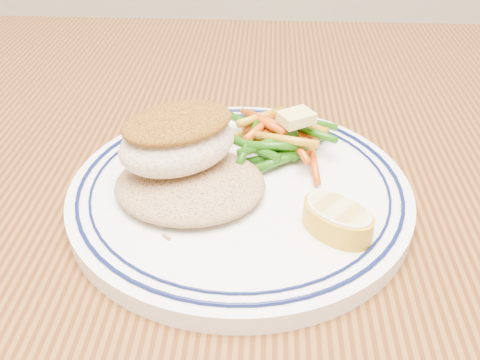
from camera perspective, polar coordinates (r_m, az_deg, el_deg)
name	(u,v)px	position (r m, az deg, el deg)	size (l,w,h in m)	color
dining_table	(242,290)	(0.49, 0.21, -11.63)	(1.50, 0.90, 0.75)	#4B270F
plate	(240,191)	(0.42, 0.00, -1.16)	(0.27, 0.27, 0.02)	white
rice_pilaf	(190,181)	(0.41, -5.36, -0.10)	(0.12, 0.10, 0.02)	#936F49
fish_fillet	(178,139)	(0.41, -6.67, 4.40)	(0.11, 0.11, 0.05)	#F4E4CA
vegetable_pile	(279,135)	(0.46, 4.18, 4.78)	(0.10, 0.11, 0.03)	#1A530A
butter_pat	(296,118)	(0.45, 6.03, 6.63)	(0.03, 0.02, 0.01)	#F5DE78
lemon_wedge	(338,218)	(0.38, 10.37, -4.00)	(0.07, 0.07, 0.02)	gold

